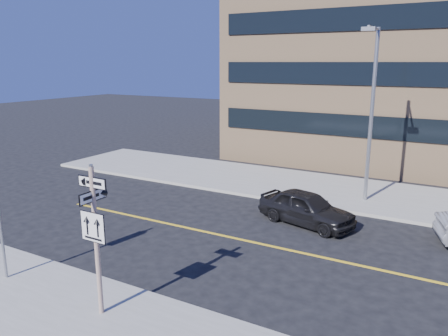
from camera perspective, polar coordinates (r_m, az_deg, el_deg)
The scene contains 5 objects.
ground at distance 14.37m, azimuth -8.42°, elevation -14.04°, with size 120.00×120.00×0.00m, color black.
sign_pole at distance 11.67m, azimuth -16.45°, elevation -8.06°, with size 0.92×0.92×4.06m.
parked_car_a at distance 18.64m, azimuth 10.71°, elevation -5.14°, with size 4.17×1.68×1.42m, color black.
streetlight_a at distance 21.17m, azimuth 18.69°, elevation 7.84°, with size 0.55×2.25×8.00m.
building_brick at distance 35.54m, azimuth 20.57°, elevation 16.65°, with size 18.00×18.00×18.00m, color tan.
Camera 1 is at (7.94, -9.96, 6.65)m, focal length 35.00 mm.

